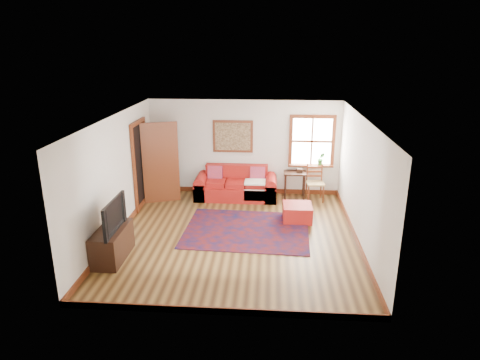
# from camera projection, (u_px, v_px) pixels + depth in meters

# --- Properties ---
(ground) EXTENTS (5.50, 5.50, 0.00)m
(ground) POSITION_uv_depth(u_px,v_px,m) (236.00, 236.00, 9.03)
(ground) COLOR #412811
(ground) RESTS_ON ground
(room_envelope) EXTENTS (5.04, 5.54, 2.52)m
(room_envelope) POSITION_uv_depth(u_px,v_px,m) (236.00, 160.00, 8.53)
(room_envelope) COLOR silver
(room_envelope) RESTS_ON ground
(window) EXTENTS (1.18, 0.20, 1.38)m
(window) POSITION_uv_depth(u_px,v_px,m) (313.00, 147.00, 11.07)
(window) COLOR white
(window) RESTS_ON ground
(doorway) EXTENTS (0.89, 1.08, 2.14)m
(doorway) POSITION_uv_depth(u_px,v_px,m) (153.00, 162.00, 10.54)
(doorway) COLOR black
(doorway) RESTS_ON ground
(framed_artwork) EXTENTS (1.05, 0.07, 0.85)m
(framed_artwork) POSITION_uv_depth(u_px,v_px,m) (233.00, 136.00, 11.15)
(framed_artwork) COLOR maroon
(framed_artwork) RESTS_ON ground
(persian_rug) EXTENTS (2.75, 2.24, 0.02)m
(persian_rug) POSITION_uv_depth(u_px,v_px,m) (247.00, 230.00, 9.30)
(persian_rug) COLOR #590F0C
(persian_rug) RESTS_ON ground
(red_leather_sofa) EXTENTS (2.11, 0.87, 0.82)m
(red_leather_sofa) POSITION_uv_depth(u_px,v_px,m) (236.00, 187.00, 11.18)
(red_leather_sofa) COLOR #AA1A16
(red_leather_sofa) RESTS_ON ground
(red_ottoman) EXTENTS (0.66, 0.66, 0.37)m
(red_ottoman) POSITION_uv_depth(u_px,v_px,m) (297.00, 212.00, 9.78)
(red_ottoman) COLOR #AA1A16
(red_ottoman) RESTS_ON ground
(side_table) EXTENTS (0.58, 0.43, 0.70)m
(side_table) POSITION_uv_depth(u_px,v_px,m) (295.00, 177.00, 11.07)
(side_table) COLOR black
(side_table) RESTS_ON ground
(ladder_back_chair) EXTENTS (0.47, 0.45, 0.94)m
(ladder_back_chair) POSITION_uv_depth(u_px,v_px,m) (315.00, 181.00, 10.93)
(ladder_back_chair) COLOR tan
(ladder_back_chair) RESTS_ON ground
(media_cabinet) EXTENTS (0.49, 1.10, 0.60)m
(media_cabinet) POSITION_uv_depth(u_px,v_px,m) (112.00, 244.00, 8.01)
(media_cabinet) COLOR black
(media_cabinet) RESTS_ON ground
(television) EXTENTS (0.14, 1.06, 0.61)m
(television) POSITION_uv_depth(u_px,v_px,m) (109.00, 215.00, 7.76)
(television) COLOR black
(television) RESTS_ON media_cabinet
(candle_hurricane) EXTENTS (0.12, 0.12, 0.18)m
(candle_hurricane) POSITION_uv_depth(u_px,v_px,m) (119.00, 218.00, 8.21)
(candle_hurricane) COLOR silver
(candle_hurricane) RESTS_ON media_cabinet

